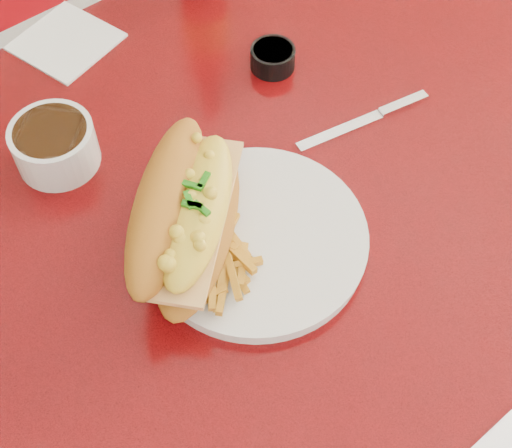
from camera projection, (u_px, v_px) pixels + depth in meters
ground at (228, 420)px, 1.47m from camera, size 8.00×8.00×0.00m
diner_table at (214, 273)px, 0.97m from camera, size 1.23×0.83×0.77m
booth_bench_far at (1, 100)px, 1.58m from camera, size 1.20×0.51×0.90m
dinner_plate at (256, 239)px, 0.79m from camera, size 0.31×0.31×0.02m
mac_hoagie at (186, 213)px, 0.75m from camera, size 0.25×0.24×0.10m
fries_pile at (211, 259)px, 0.75m from camera, size 0.11×0.10×0.03m
fork at (221, 190)px, 0.82m from camera, size 0.06×0.13×0.00m
gravy_ramekin at (55, 144)px, 0.84m from camera, size 0.13×0.13×0.06m
sauce_cup_right at (273, 57)px, 0.94m from camera, size 0.07×0.07×0.03m
knife at (375, 116)px, 0.90m from camera, size 0.19×0.05×0.01m
paper_napkin at (66, 42)px, 0.98m from camera, size 0.15×0.15×0.00m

